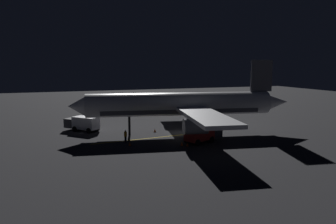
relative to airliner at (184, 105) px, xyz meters
The scene contains 10 objects.
ground_plane 4.62m from the airliner, 79.97° to the left, with size 180.00×180.00×0.20m, color #28282B.
apron_guide_stripe 6.61m from the airliner, 109.09° to the left, with size 0.24×20.83×0.01m, color gold.
airliner is the anchor object (origin of this frame).
baggage_truck 16.79m from the airliner, 64.97° to the left, with size 5.76×5.59×2.41m.
catering_truck 7.50m from the airliner, behind, with size 4.11×6.22×2.27m.
ground_crew_worker 11.18m from the airliner, 107.35° to the left, with size 0.40×0.40×1.74m.
traffic_cone_near_left 9.37m from the airliner, 155.95° to the left, with size 0.50×0.50×0.55m.
traffic_cone_near_right 9.61m from the airliner, 160.85° to the left, with size 0.50×0.50×0.55m.
traffic_cone_under_wing 12.05m from the airliner, 117.62° to the left, with size 0.50×0.50×0.55m.
traffic_cone_far 6.29m from the airliner, 60.93° to the left, with size 0.50×0.50×0.55m.
Camera 1 is at (-47.45, 19.15, 10.85)m, focal length 35.01 mm.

